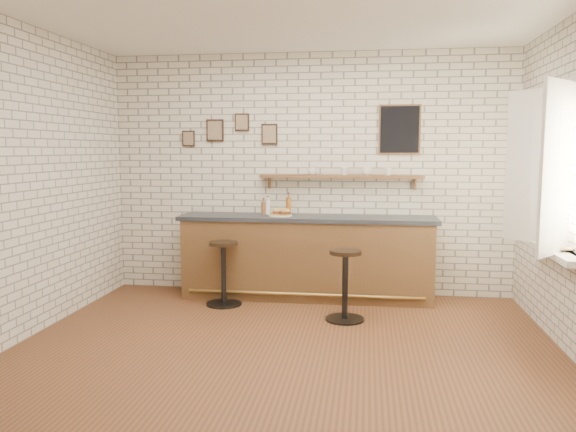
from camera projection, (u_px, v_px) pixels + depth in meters
name	position (u px, v px, depth m)	size (l,w,h in m)	color
ground	(287.00, 345.00, 5.23)	(5.00, 5.00, 0.00)	brown
bar_counter	(307.00, 257.00, 6.84)	(3.10, 0.65, 1.01)	brown
sandwich_plate	(281.00, 216.00, 6.78)	(0.28, 0.28, 0.01)	white
ciabatta_sandwich	(281.00, 212.00, 6.77)	(0.24, 0.16, 0.08)	#DDAE5B
potato_chips	(279.00, 215.00, 6.77)	(0.26, 0.18, 0.00)	#E1BC4F
bitters_bottle_brown	(264.00, 208.00, 6.99)	(0.06, 0.06, 0.20)	brown
bitters_bottle_white	(268.00, 207.00, 6.98)	(0.06, 0.06, 0.22)	white
bitters_bottle_amber	(289.00, 206.00, 6.94)	(0.07, 0.07, 0.27)	#994F18
condiment_bottle_yellow	(289.00, 208.00, 6.94)	(0.06, 0.06, 0.19)	yellow
bar_stool_left	(224.00, 271.00, 6.54)	(0.43, 0.43, 0.75)	black
bar_stool_right	(345.00, 283.00, 5.94)	(0.42, 0.42, 0.76)	black
wall_shelf	(341.00, 177.00, 6.87)	(2.00, 0.18, 0.18)	brown
shelf_cup_a	(312.00, 171.00, 6.91)	(0.11, 0.11, 0.09)	white
shelf_cup_b	(344.00, 171.00, 6.86)	(0.11, 0.11, 0.10)	white
shelf_cup_c	(367.00, 171.00, 6.82)	(0.11, 0.11, 0.09)	white
shelf_cup_d	(388.00, 172.00, 6.78)	(0.09, 0.09, 0.09)	white
back_wall_decor	(327.00, 130.00, 6.91)	(2.96, 0.02, 0.56)	black
window_sill	(553.00, 250.00, 5.09)	(0.20, 1.35, 0.06)	white
casement_window	(552.00, 167.00, 5.01)	(0.40, 1.30, 1.56)	white
book_lower	(555.00, 248.00, 4.97)	(0.16, 0.21, 0.02)	tan
book_upper	(556.00, 247.00, 4.94)	(0.15, 0.21, 0.02)	tan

